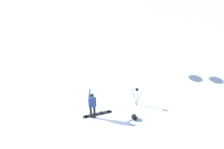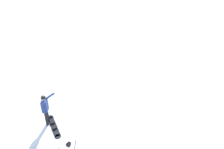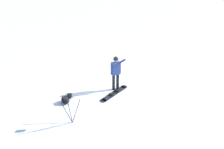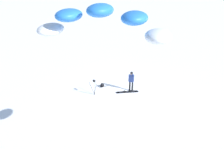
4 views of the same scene
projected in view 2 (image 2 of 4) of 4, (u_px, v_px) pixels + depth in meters
The scene contains 3 objects.
ground_plane at pixel (38, 132), 9.35m from camera, with size 300.00×300.00×0.00m, color white.
snowboarder at pixel (45, 107), 9.42m from camera, with size 0.57×0.71×1.73m.
snowboard at pixel (54, 126), 9.69m from camera, with size 1.64×1.16×0.10m.
Camera 2 is at (6.53, -4.43, 6.79)m, focal length 30.80 mm.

